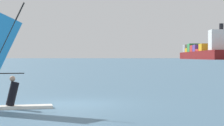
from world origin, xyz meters
name	(u,v)px	position (x,y,z in m)	size (l,w,h in m)	color
ground_plane	(73,104)	(0.00, 0.00, 0.00)	(4000.00, 4000.00, 0.00)	#476B84
windsurfer	(1,81)	(-2.39, -2.03, 1.10)	(3.97, 1.69, 4.33)	white
cargo_ship	(204,52)	(54.76, 455.32, 8.03)	(43.02, 220.26, 33.91)	maroon
distant_headland	(196,55)	(116.99, 1231.49, 10.27)	(1137.79, 460.35, 20.54)	#4C564C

